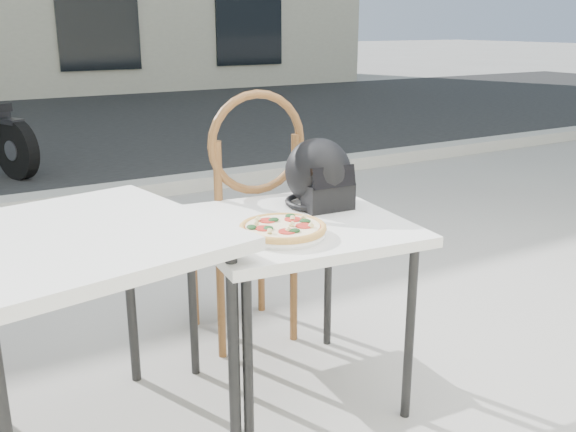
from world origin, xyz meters
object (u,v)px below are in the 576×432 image
helmet (319,176)px  cafe_table_side (73,255)px  pizza (283,227)px  cafe_table_main (295,237)px  plate (283,233)px  cafe_chair_main (248,206)px

helmet → cafe_table_side: 0.99m
pizza → cafe_table_main: bearing=45.9°
plate → cafe_table_side: (-0.66, 0.14, 0.00)m
cafe_table_main → plate: size_ratio=2.37×
pizza → cafe_chair_main: 0.66m
pizza → helmet: helmet is taller
helmet → pizza: bearing=-137.1°
cafe_table_main → cafe_table_side: size_ratio=0.84×
cafe_table_main → cafe_chair_main: (0.06, 0.50, -0.01)m
cafe_table_side → cafe_table_main: bearing=-0.9°
cafe_table_main → plate: (-0.13, -0.13, 0.07)m
pizza → cafe_table_side: 0.68m
cafe_table_main → cafe_table_side: bearing=179.1°
helmet → cafe_chair_main: bearing=112.4°
cafe_table_main → helmet: size_ratio=2.90×
helmet → plate: bearing=-137.1°
pizza → cafe_table_side: size_ratio=0.40×
plate → pizza: 0.02m
cafe_chair_main → cafe_table_main: bearing=86.4°
cafe_table_side → pizza: bearing=-12.1°
plate → helmet: (0.31, 0.26, 0.11)m
cafe_table_main → cafe_chair_main: 0.50m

